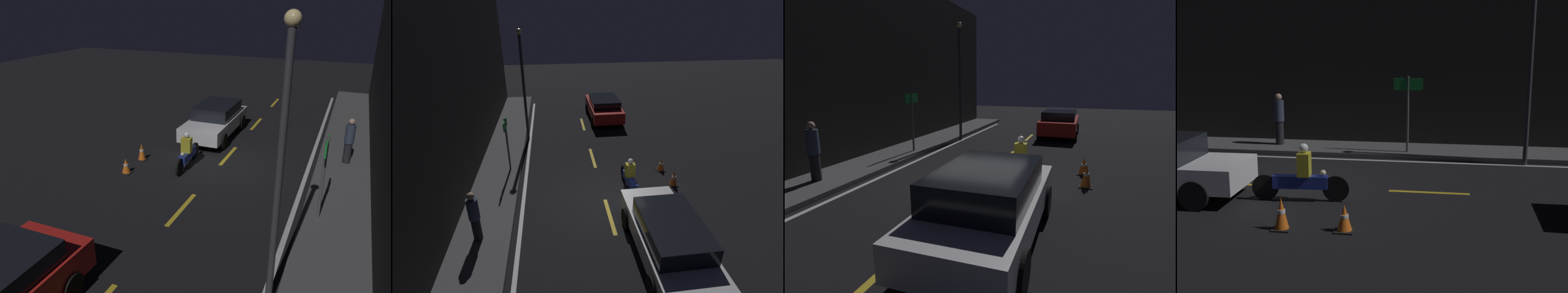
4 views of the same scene
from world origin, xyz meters
TOP-DOWN VIEW (x-y plane):
  - ground_plane at (0.00, 0.00)m, footprint 56.00×56.00m
  - raised_curb at (0.00, 4.30)m, footprint 28.00×1.85m
  - building_front at (0.00, 5.37)m, footprint 28.00×0.30m
  - lane_dash_c at (-1.00, 0.00)m, footprint 2.00×0.14m
  - lane_dash_d at (3.50, 0.00)m, footprint 2.00×0.14m
  - lane_solid_kerb at (0.00, 3.12)m, footprint 25.20×0.14m
  - motorcycle at (0.54, -1.10)m, footprint 2.31×0.38m
  - traffic_cone_near at (0.68, -2.99)m, footprint 0.38×0.38m
  - traffic_cone_mid at (1.95, -2.90)m, footprint 0.40×0.40m
  - pedestrian at (-1.75, 4.38)m, footprint 0.34×0.34m
  - shop_sign at (2.62, 3.83)m, footprint 0.90×0.08m
  - street_lamp at (6.18, 3.22)m, footprint 0.28×0.28m

SIDE VIEW (x-z plane):
  - ground_plane at x=0.00m, z-range 0.00..0.00m
  - lane_solid_kerb at x=0.00m, z-range 0.00..0.01m
  - lane_dash_c at x=-1.00m, z-range 0.00..0.01m
  - lane_dash_d at x=3.50m, z-range 0.00..0.01m
  - raised_curb at x=0.00m, z-range 0.00..0.15m
  - traffic_cone_mid at x=1.95m, z-range -0.01..0.55m
  - traffic_cone_near at x=0.68m, z-range -0.01..0.67m
  - motorcycle at x=0.54m, z-range -0.13..1.25m
  - pedestrian at x=-1.75m, z-range 0.17..1.89m
  - shop_sign at x=2.62m, z-range 0.64..3.04m
  - street_lamp at x=6.18m, z-range 0.36..6.12m
  - building_front at x=0.00m, z-range 0.00..7.61m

